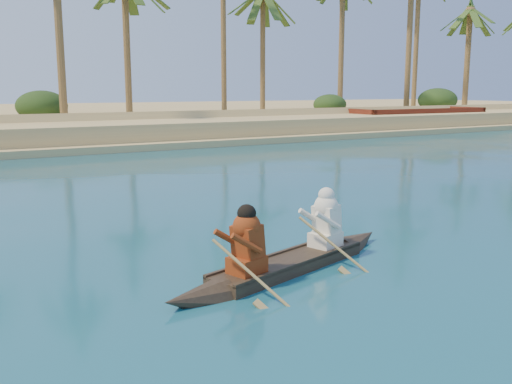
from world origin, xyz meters
TOP-DOWN VIEW (x-y plane):
  - ground at (0.00, 0.00)m, footprint 160.00×160.00m
  - palm_grove at (0.00, 35.00)m, footprint 110.00×14.00m
  - shrub_cluster at (0.00, 31.50)m, footprint 100.00×6.00m
  - canoe at (-0.66, 2.33)m, footprint 5.55×2.23m
  - barge_right at (28.62, 27.00)m, footprint 11.93×4.43m

SIDE VIEW (x-z plane):
  - ground at x=0.00m, z-range 0.00..0.00m
  - canoe at x=-0.66m, z-range -0.47..1.06m
  - barge_right at x=28.62m, z-range -0.29..1.67m
  - shrub_cluster at x=0.00m, z-range 0.00..2.40m
  - palm_grove at x=0.00m, z-range 0.00..16.00m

